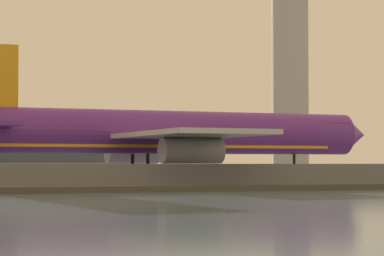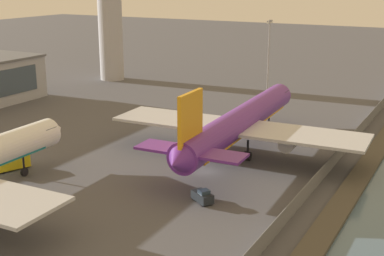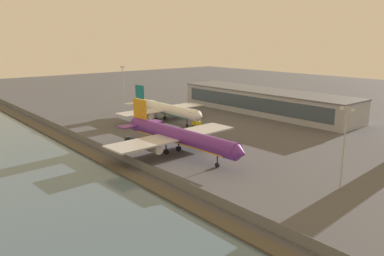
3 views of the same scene
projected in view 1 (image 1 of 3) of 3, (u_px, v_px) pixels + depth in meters
name	position (u px, v px, depth m)	size (l,w,h in m)	color
ground_plane	(64.00, 186.00, 90.11)	(500.00, 500.00, 0.00)	#4C4C51
shoreline_seawall	(120.00, 189.00, 70.87)	(320.00, 3.00, 0.50)	#474238
perimeter_fence	(105.00, 177.00, 75.13)	(280.00, 0.10, 2.20)	slate
cargo_jet_purple	(161.00, 134.00, 92.85)	(47.75, 40.98, 13.74)	#602889
control_tower	(290.00, 27.00, 162.07)	(13.03, 13.03, 46.22)	#ADADB2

